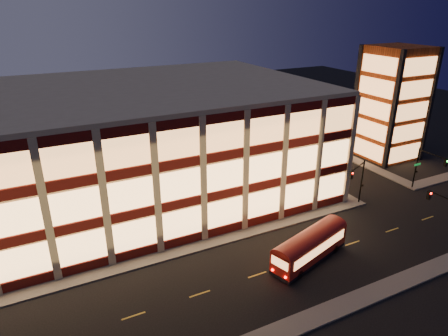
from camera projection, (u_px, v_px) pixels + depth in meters
ground at (194, 253)px, 41.36m from camera, size 200.00×200.00×0.00m
sidewalk_office_south at (163, 255)px, 40.90m from camera, size 54.00×2.00×0.15m
sidewalk_office_east at (284, 162)px, 64.95m from camera, size 2.00×30.00×0.15m
sidewalk_tower_south at (441, 178)px, 58.87m from camera, size 14.00×2.00×0.15m
sidewalk_tower_west at (336, 152)px, 69.55m from camera, size 2.00×30.00×0.15m
office_building at (120, 144)px, 51.31m from camera, size 50.45×30.45×14.50m
stair_tower at (392, 104)px, 64.47m from camera, size 8.60×8.60×18.00m
traffic_signal_far at (358, 177)px, 49.26m from camera, size 3.79×1.87×6.00m
traffic_signal_right at (426, 164)px, 53.28m from camera, size 1.20×4.37×6.00m
trolley_bus at (310, 245)px, 39.60m from camera, size 9.83×5.05×3.23m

